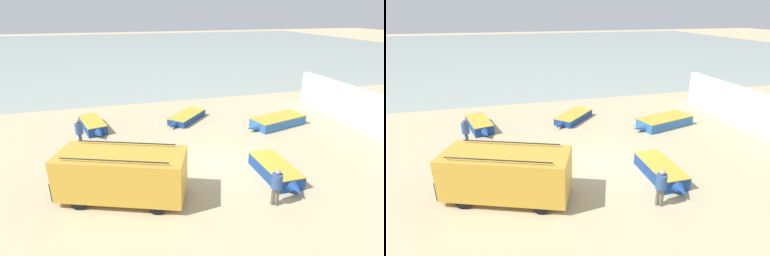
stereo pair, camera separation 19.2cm
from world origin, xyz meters
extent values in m
plane|color=tan|center=(0.00, 0.00, 0.00)|extent=(200.00, 200.00, 0.00)
cube|color=#99A89E|center=(0.00, 52.00, 0.00)|extent=(120.00, 80.00, 0.01)
cube|color=silver|center=(11.05, 1.00, 1.30)|extent=(0.50, 15.75, 2.59)
cube|color=gold|center=(-5.08, -1.78, 1.20)|extent=(5.66, 3.85, 1.84)
cube|color=black|center=(-7.57, -0.83, 0.69)|extent=(0.79, 1.85, 0.83)
cube|color=#1E232D|center=(-7.50, -0.86, 1.74)|extent=(0.72, 1.76, 0.59)
cylinder|color=black|center=(-6.93, -2.07, 0.32)|extent=(0.68, 0.44, 0.64)
cylinder|color=black|center=(-6.26, -0.34, 0.32)|extent=(0.68, 0.44, 0.64)
cylinder|color=black|center=(-3.89, -3.23, 0.32)|extent=(0.68, 0.44, 0.64)
cylinder|color=black|center=(-3.23, -1.50, 0.32)|extent=(0.68, 0.44, 0.64)
cylinder|color=black|center=(-5.37, -2.55, 2.24)|extent=(4.04, 1.59, 0.05)
cylinder|color=black|center=(-4.78, -1.01, 2.24)|extent=(4.04, 1.59, 0.05)
cube|color=navy|center=(-0.01, 6.90, 0.23)|extent=(3.24, 3.26, 0.46)
cone|color=navy|center=(-1.40, 5.49, 0.23)|extent=(0.81, 0.82, 0.44)
cube|color=gold|center=(-0.01, 6.90, 0.39)|extent=(1.02, 1.01, 0.05)
cube|color=gold|center=(-0.01, 6.90, 0.48)|extent=(3.27, 3.30, 0.04)
cube|color=#2D66AD|center=(5.81, 4.15, 0.31)|extent=(4.09, 2.50, 0.62)
cone|color=#2D66AD|center=(3.56, 3.56, 0.31)|extent=(0.96, 0.78, 0.59)
cube|color=gold|center=(5.81, 4.15, 0.56)|extent=(0.56, 1.46, 0.05)
cube|color=gold|center=(5.81, 4.15, 0.64)|extent=(4.13, 2.53, 0.04)
cube|color=navy|center=(-6.64, 6.95, 0.30)|extent=(2.00, 3.33, 0.59)
cone|color=navy|center=(-6.14, 5.11, 0.30)|extent=(0.72, 0.81, 0.56)
cube|color=gold|center=(-6.64, 6.95, 0.53)|extent=(1.14, 0.49, 0.05)
cube|color=gold|center=(-6.64, 6.95, 0.61)|extent=(2.02, 3.37, 0.04)
cube|color=navy|center=(2.12, -1.85, 0.30)|extent=(1.35, 3.04, 0.61)
cone|color=navy|center=(2.13, -3.70, 0.30)|extent=(0.58, 0.67, 0.58)
cube|color=gold|center=(2.12, -1.85, 0.54)|extent=(1.22, 0.21, 0.05)
cube|color=gold|center=(2.12, -1.85, 0.63)|extent=(1.37, 3.07, 0.04)
cylinder|color=#5B564C|center=(0.85, -3.90, 0.40)|extent=(0.15, 0.15, 0.81)
cylinder|color=#5B564C|center=(0.98, -4.00, 0.40)|extent=(0.15, 0.15, 0.81)
cylinder|color=#335189|center=(0.91, -3.95, 1.13)|extent=(0.44, 0.44, 0.64)
sphere|color=tan|center=(0.91, -3.95, 1.56)|extent=(0.22, 0.22, 0.22)
cylinder|color=navy|center=(-7.24, 4.30, 0.40)|extent=(0.15, 0.15, 0.81)
cylinder|color=navy|center=(-7.19, 4.14, 0.40)|extent=(0.15, 0.15, 0.81)
cylinder|color=#335189|center=(-7.22, 4.22, 1.13)|extent=(0.44, 0.44, 0.64)
sphere|color=#8C664C|center=(-7.22, 4.22, 1.55)|extent=(0.22, 0.22, 0.22)
camera|label=1|loc=(-5.18, -13.08, 7.60)|focal=28.00mm
camera|label=2|loc=(-5.00, -13.13, 7.60)|focal=28.00mm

